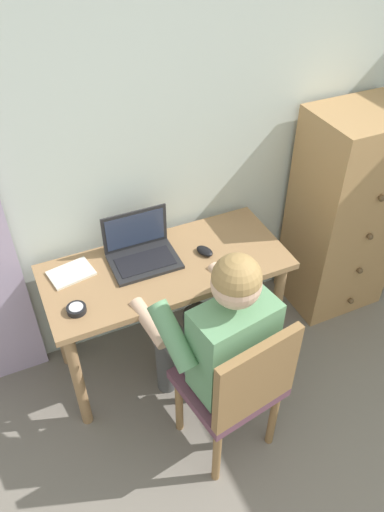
{
  "coord_description": "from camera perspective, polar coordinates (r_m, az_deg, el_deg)",
  "views": [
    {
      "loc": [
        -0.9,
        0.09,
        2.41
      ],
      "look_at": [
        -0.15,
        1.76,
        0.83
      ],
      "focal_mm": 35.02,
      "sensor_mm": 36.0,
      "label": 1
    }
  ],
  "objects": [
    {
      "name": "wall_back",
      "position": [
        2.57,
        -1.07,
        13.98
      ],
      "size": [
        4.8,
        0.05,
        2.5
      ],
      "primitive_type": "cube",
      "color": "silver",
      "rests_on": "ground_plane"
    },
    {
      "name": "notebook_pad",
      "position": [
        2.53,
        -13.64,
        -1.91
      ],
      "size": [
        0.23,
        0.18,
        0.01
      ],
      "primitive_type": "cube",
      "rotation": [
        0.0,
        0.0,
        0.18
      ],
      "color": "silver",
      "rests_on": "desk"
    },
    {
      "name": "laptop",
      "position": [
        2.53,
        -5.82,
        0.64
      ],
      "size": [
        0.34,
        0.25,
        0.24
      ],
      "color": "#232326",
      "rests_on": "desk"
    },
    {
      "name": "desk_clock",
      "position": [
        2.34,
        -13.06,
        -5.93
      ],
      "size": [
        0.09,
        0.09,
        0.03
      ],
      "color": "black",
      "rests_on": "desk"
    },
    {
      "name": "person_seated",
      "position": [
        2.26,
        2.7,
        -8.79
      ],
      "size": [
        0.59,
        0.63,
        1.21
      ],
      "color": "#4C4C4C",
      "rests_on": "ground_plane"
    },
    {
      "name": "computer_mouse",
      "position": [
        2.57,
        1.46,
        0.57
      ],
      "size": [
        0.09,
        0.11,
        0.03
      ],
      "primitive_type": "ellipsoid",
      "rotation": [
        0.0,
        0.0,
        0.37
      ],
      "color": "black",
      "rests_on": "desk"
    },
    {
      "name": "dresser",
      "position": [
        3.12,
        16.99,
        4.57
      ],
      "size": [
        0.55,
        0.47,
        1.3
      ],
      "color": "tan",
      "rests_on": "ground_plane"
    },
    {
      "name": "chair",
      "position": [
        2.32,
        5.24,
        -14.59
      ],
      "size": [
        0.48,
        0.46,
        0.9
      ],
      "color": "brown",
      "rests_on": "ground_plane"
    },
    {
      "name": "desk",
      "position": [
        2.6,
        -2.92,
        -2.89
      ],
      "size": [
        1.24,
        0.54,
        0.73
      ],
      "color": "#9E754C",
      "rests_on": "ground_plane"
    }
  ]
}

